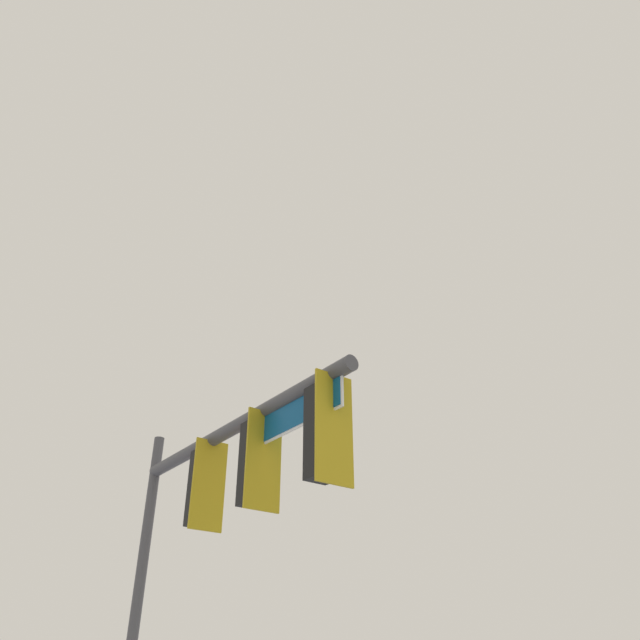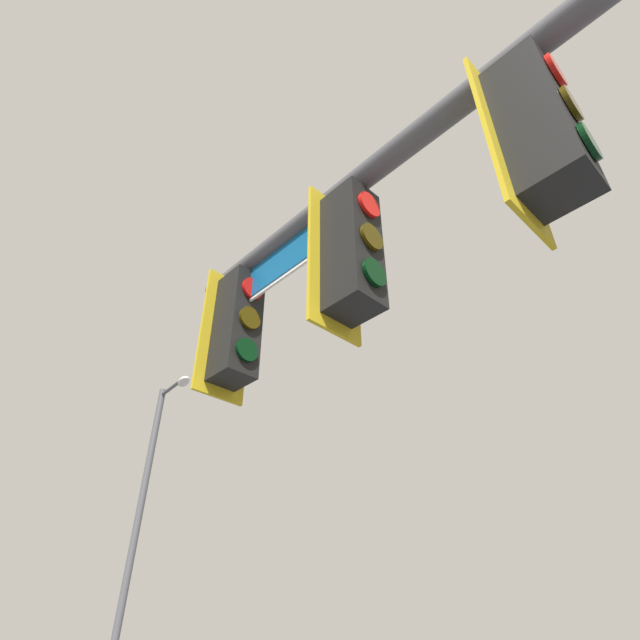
{
  "view_description": "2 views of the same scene",
  "coord_description": "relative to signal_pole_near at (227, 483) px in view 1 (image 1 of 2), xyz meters",
  "views": [
    {
      "loc": [
        4.84,
        -10.32,
        1.79
      ],
      "look_at": [
        -2.65,
        -6.86,
        6.61
      ],
      "focal_mm": 35.0,
      "sensor_mm": 36.0,
      "label": 1
    },
    {
      "loc": [
        -4.99,
        -6.1,
        1.77
      ],
      "look_at": [
        -1.03,
        -8.5,
        4.86
      ],
      "focal_mm": 28.0,
      "sensor_mm": 36.0,
      "label": 2
    }
  ],
  "objects": [
    {
      "name": "signal_pole_near",
      "position": [
        0.0,
        0.0,
        0.0
      ],
      "size": [
        5.28,
        1.42,
        5.54
      ],
      "color": "#47474C",
      "rests_on": "ground_plane"
    }
  ]
}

